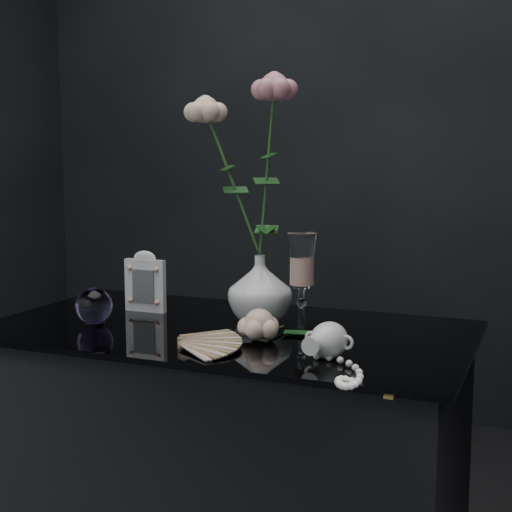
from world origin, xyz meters
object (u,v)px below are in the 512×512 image
at_px(pearl_jar, 329,339).
at_px(vase, 260,289).
at_px(paperweight, 94,306).
at_px(picture_frame, 145,281).
at_px(wine_glass, 302,282).
at_px(loose_rose, 259,325).

bearing_deg(pearl_jar, vase, 140.58).
bearing_deg(paperweight, picture_frame, 77.98).
bearing_deg(wine_glass, paperweight, -164.62).
bearing_deg(pearl_jar, wine_glass, 127.39).
xyz_separation_m(vase, picture_frame, (-0.30, -0.00, -0.00)).
bearing_deg(pearl_jar, paperweight, 178.59).
height_order(vase, loose_rose, vase).
bearing_deg(loose_rose, vase, 130.17).
relative_size(picture_frame, loose_rose, 0.78).
height_order(wine_glass, pearl_jar, wine_glass).
distance_m(picture_frame, pearl_jar, 0.58).
height_order(wine_glass, loose_rose, wine_glass).
bearing_deg(paperweight, vase, 26.26).
bearing_deg(loose_rose, picture_frame, 175.06).
relative_size(wine_glass, pearl_jar, 0.85).
xyz_separation_m(vase, pearl_jar, (0.23, -0.23, -0.04)).
height_order(loose_rose, pearl_jar, pearl_jar).
distance_m(loose_rose, pearl_jar, 0.18).
bearing_deg(vase, paperweight, -153.74).
distance_m(vase, loose_rose, 0.18).
bearing_deg(wine_glass, loose_rose, -113.59).
bearing_deg(wine_glass, pearl_jar, -57.44).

